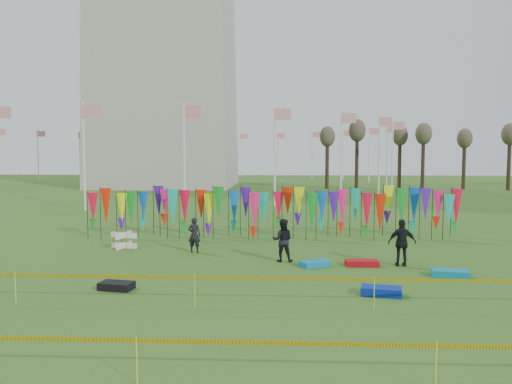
{
  "coord_description": "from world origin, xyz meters",
  "views": [
    {
      "loc": [
        0.4,
        -16.09,
        4.22
      ],
      "look_at": [
        -0.66,
        6.0,
        2.5
      ],
      "focal_mm": 35.0,
      "sensor_mm": 36.0,
      "label": 1
    }
  ],
  "objects_px": {
    "person_right": "(402,243)",
    "kite_bag_blue": "(381,291)",
    "kite_bag_teal": "(450,273)",
    "kite_bag_red": "(362,263)",
    "person_mid": "(283,240)",
    "person_left": "(194,235)",
    "kite_bag_black": "(116,286)",
    "box_kite": "(124,240)",
    "kite_bag_turquoise": "(315,264)"
  },
  "relations": [
    {
      "from": "kite_bag_blue",
      "to": "kite_bag_black",
      "type": "bearing_deg",
      "value": 178.39
    },
    {
      "from": "person_mid",
      "to": "kite_bag_teal",
      "type": "height_order",
      "value": "person_mid"
    },
    {
      "from": "kite_bag_red",
      "to": "kite_bag_teal",
      "type": "relative_size",
      "value": 0.99
    },
    {
      "from": "kite_bag_red",
      "to": "kite_bag_black",
      "type": "bearing_deg",
      "value": -155.96
    },
    {
      "from": "kite_bag_turquoise",
      "to": "person_right",
      "type": "bearing_deg",
      "value": 4.12
    },
    {
      "from": "person_mid",
      "to": "person_right",
      "type": "xyz_separation_m",
      "value": [
        4.46,
        -0.61,
        0.04
      ]
    },
    {
      "from": "kite_bag_turquoise",
      "to": "kite_bag_red",
      "type": "relative_size",
      "value": 0.9
    },
    {
      "from": "person_left",
      "to": "person_mid",
      "type": "distance_m",
      "value": 4.06
    },
    {
      "from": "kite_bag_red",
      "to": "person_left",
      "type": "bearing_deg",
      "value": 161.52
    },
    {
      "from": "box_kite",
      "to": "kite_bag_blue",
      "type": "bearing_deg",
      "value": -34.55
    },
    {
      "from": "kite_bag_black",
      "to": "kite_bag_teal",
      "type": "distance_m",
      "value": 11.1
    },
    {
      "from": "person_right",
      "to": "kite_bag_blue",
      "type": "distance_m",
      "value": 4.27
    },
    {
      "from": "kite_bag_blue",
      "to": "person_mid",
      "type": "bearing_deg",
      "value": 122.81
    },
    {
      "from": "kite_bag_blue",
      "to": "kite_bag_teal",
      "type": "bearing_deg",
      "value": 39.83
    },
    {
      "from": "box_kite",
      "to": "person_left",
      "type": "height_order",
      "value": "person_left"
    },
    {
      "from": "person_mid",
      "to": "kite_bag_turquoise",
      "type": "height_order",
      "value": "person_mid"
    },
    {
      "from": "person_right",
      "to": "kite_bag_blue",
      "type": "height_order",
      "value": "person_right"
    },
    {
      "from": "box_kite",
      "to": "kite_bag_turquoise",
      "type": "height_order",
      "value": "box_kite"
    },
    {
      "from": "kite_bag_turquoise",
      "to": "person_mid",
      "type": "bearing_deg",
      "value": 144.97
    },
    {
      "from": "person_right",
      "to": "kite_bag_black",
      "type": "relative_size",
      "value": 1.74
    },
    {
      "from": "box_kite",
      "to": "person_mid",
      "type": "bearing_deg",
      "value": -18.28
    },
    {
      "from": "person_left",
      "to": "kite_bag_turquoise",
      "type": "height_order",
      "value": "person_left"
    },
    {
      "from": "kite_bag_red",
      "to": "kite_bag_black",
      "type": "height_order",
      "value": "kite_bag_black"
    },
    {
      "from": "kite_bag_teal",
      "to": "kite_bag_red",
      "type": "bearing_deg",
      "value": 151.13
    },
    {
      "from": "kite_bag_teal",
      "to": "kite_bag_blue",
      "type": "bearing_deg",
      "value": -140.17
    },
    {
      "from": "person_left",
      "to": "kite_bag_turquoise",
      "type": "bearing_deg",
      "value": 161.14
    },
    {
      "from": "kite_bag_red",
      "to": "kite_bag_teal",
      "type": "bearing_deg",
      "value": -28.87
    },
    {
      "from": "person_left",
      "to": "person_right",
      "type": "distance_m",
      "value": 8.49
    },
    {
      "from": "person_left",
      "to": "kite_bag_turquoise",
      "type": "relative_size",
      "value": 1.37
    },
    {
      "from": "box_kite",
      "to": "person_left",
      "type": "relative_size",
      "value": 0.49
    },
    {
      "from": "box_kite",
      "to": "kite_bag_turquoise",
      "type": "distance_m",
      "value": 8.81
    },
    {
      "from": "kite_bag_blue",
      "to": "kite_bag_black",
      "type": "height_order",
      "value": "kite_bag_blue"
    },
    {
      "from": "person_left",
      "to": "person_right",
      "type": "xyz_separation_m",
      "value": [
        8.2,
        -2.19,
        0.13
      ]
    },
    {
      "from": "kite_bag_blue",
      "to": "kite_bag_red",
      "type": "xyz_separation_m",
      "value": [
        0.05,
        3.86,
        -0.01
      ]
    },
    {
      "from": "box_kite",
      "to": "person_right",
      "type": "distance_m",
      "value": 11.85
    },
    {
      "from": "person_left",
      "to": "kite_bag_red",
      "type": "xyz_separation_m",
      "value": [
        6.71,
        -2.24,
        -0.64
      ]
    },
    {
      "from": "box_kite",
      "to": "person_mid",
      "type": "relative_size",
      "value": 0.44
    },
    {
      "from": "person_left",
      "to": "person_mid",
      "type": "height_order",
      "value": "person_mid"
    },
    {
      "from": "person_mid",
      "to": "person_right",
      "type": "relative_size",
      "value": 0.95
    },
    {
      "from": "person_left",
      "to": "kite_bag_turquoise",
      "type": "xyz_separation_m",
      "value": [
        4.95,
        -2.42,
        -0.64
      ]
    },
    {
      "from": "kite_bag_turquoise",
      "to": "kite_bag_red",
      "type": "bearing_deg",
      "value": 5.87
    },
    {
      "from": "person_left",
      "to": "kite_bag_red",
      "type": "height_order",
      "value": "person_left"
    },
    {
      "from": "box_kite",
      "to": "kite_bag_red",
      "type": "bearing_deg",
      "value": -16.63
    },
    {
      "from": "person_mid",
      "to": "kite_bag_blue",
      "type": "distance_m",
      "value": 5.43
    },
    {
      "from": "person_left",
      "to": "person_mid",
      "type": "xyz_separation_m",
      "value": [
        3.74,
        -1.58,
        0.09
      ]
    },
    {
      "from": "person_right",
      "to": "person_mid",
      "type": "bearing_deg",
      "value": -5.29
    },
    {
      "from": "kite_bag_blue",
      "to": "kite_bag_black",
      "type": "xyz_separation_m",
      "value": [
        -8.09,
        0.23,
        -0.01
      ]
    },
    {
      "from": "person_mid",
      "to": "kite_bag_teal",
      "type": "distance_m",
      "value": 6.16
    },
    {
      "from": "person_right",
      "to": "kite_bag_black",
      "type": "height_order",
      "value": "person_right"
    },
    {
      "from": "kite_bag_turquoise",
      "to": "kite_bag_blue",
      "type": "distance_m",
      "value": 4.06
    }
  ]
}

